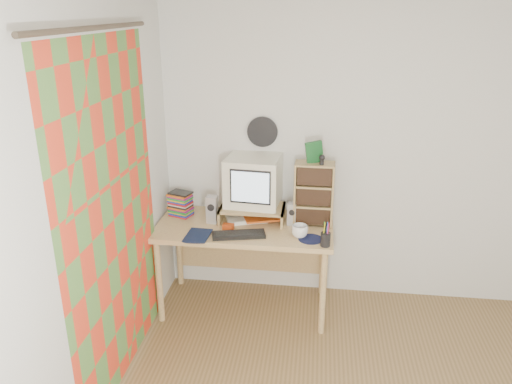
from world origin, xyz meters
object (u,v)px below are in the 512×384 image
(keyboard, at_px, (239,235))
(desk, at_px, (246,237))
(crt_monitor, at_px, (253,182))
(dvd_stack, at_px, (180,202))
(mug, at_px, (300,231))
(diary, at_px, (187,233))
(cd_rack, at_px, (314,194))

(keyboard, bearing_deg, desk, 73.65)
(crt_monitor, height_order, dvd_stack, crt_monitor)
(mug, relative_size, diary, 0.57)
(keyboard, bearing_deg, crt_monitor, 66.69)
(keyboard, xyz_separation_m, cd_rack, (0.55, 0.31, 0.24))
(crt_monitor, xyz_separation_m, diary, (-0.46, -0.41, -0.30))
(desk, relative_size, mug, 11.37)
(crt_monitor, relative_size, mug, 3.37)
(desk, distance_m, mug, 0.53)
(diary, bearing_deg, desk, 41.00)
(cd_rack, bearing_deg, desk, -175.22)
(keyboard, bearing_deg, dvd_stack, 134.45)
(keyboard, distance_m, cd_rack, 0.68)
(desk, xyz_separation_m, diary, (-0.41, -0.32, 0.16))
(keyboard, xyz_separation_m, dvd_stack, (-0.55, 0.34, 0.11))
(diary, bearing_deg, cd_rack, 23.31)
(crt_monitor, distance_m, dvd_stack, 0.64)
(cd_rack, height_order, mug, cd_rack)
(desk, height_order, mug, mug)
(keyboard, xyz_separation_m, mug, (0.46, 0.05, 0.04))
(mug, height_order, diary, mug)
(crt_monitor, bearing_deg, diary, -132.69)
(keyboard, relative_size, dvd_stack, 1.62)
(dvd_stack, distance_m, cd_rack, 1.10)
(mug, bearing_deg, crt_monitor, 141.59)
(dvd_stack, distance_m, diary, 0.43)
(keyboard, distance_m, diary, 0.40)
(crt_monitor, bearing_deg, cd_rack, -0.67)
(crt_monitor, distance_m, cd_rack, 0.50)
(mug, bearing_deg, keyboard, -174.25)
(desk, bearing_deg, keyboard, -92.69)
(keyboard, xyz_separation_m, diary, (-0.39, -0.04, 0.01))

